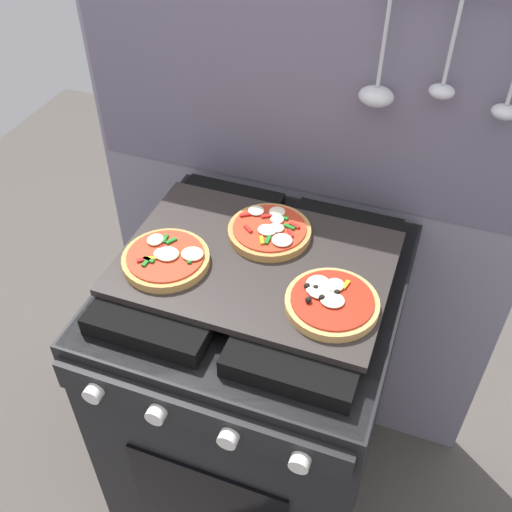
# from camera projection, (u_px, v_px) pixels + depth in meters

# --- Properties ---
(ground_plane) EXTENTS (4.00, 4.00, 0.00)m
(ground_plane) POSITION_uv_depth(u_px,v_px,m) (256.00, 481.00, 1.83)
(ground_plane) COLOR #4C4742
(kitchen_backsplash) EXTENTS (1.10, 0.09, 1.55)m
(kitchen_backsplash) POSITION_uv_depth(u_px,v_px,m) (302.00, 214.00, 1.53)
(kitchen_backsplash) COLOR gray
(kitchen_backsplash) RESTS_ON ground_plane
(stove) EXTENTS (0.60, 0.64, 0.90)m
(stove) POSITION_uv_depth(u_px,v_px,m) (256.00, 395.00, 1.53)
(stove) COLOR black
(stove) RESTS_ON ground_plane
(baking_tray) EXTENTS (0.54, 0.38, 0.02)m
(baking_tray) POSITION_uv_depth(u_px,v_px,m) (256.00, 263.00, 1.22)
(baking_tray) COLOR #2D2826
(baking_tray) RESTS_ON stove
(pizza_left) EXTENTS (0.18, 0.18, 0.03)m
(pizza_left) POSITION_uv_depth(u_px,v_px,m) (166.00, 258.00, 1.20)
(pizza_left) COLOR tan
(pizza_left) RESTS_ON baking_tray
(pizza_right) EXTENTS (0.18, 0.18, 0.03)m
(pizza_right) POSITION_uv_depth(u_px,v_px,m) (331.00, 301.00, 1.11)
(pizza_right) COLOR tan
(pizza_right) RESTS_ON baking_tray
(pizza_center) EXTENTS (0.18, 0.18, 0.03)m
(pizza_center) POSITION_uv_depth(u_px,v_px,m) (271.00, 231.00, 1.26)
(pizza_center) COLOR #C18947
(pizza_center) RESTS_ON baking_tray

